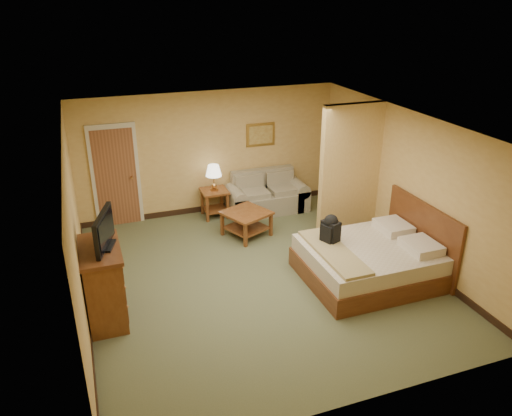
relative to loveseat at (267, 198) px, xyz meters
name	(u,v)px	position (x,y,z in m)	size (l,w,h in m)	color
floor	(259,277)	(-1.13, -2.57, -0.28)	(6.00, 6.00, 0.00)	#565C3B
ceiling	(259,126)	(-1.13, -2.57, 2.32)	(6.00, 6.00, 0.00)	white
back_wall	(210,153)	(-1.13, 0.43, 1.02)	(5.50, 0.02, 2.60)	tan
left_wall	(76,233)	(-3.88, -2.57, 1.02)	(0.02, 6.00, 2.60)	tan
right_wall	(406,185)	(1.62, -2.57, 1.02)	(0.02, 6.00, 2.60)	tan
partition	(350,173)	(1.02, -1.65, 1.02)	(1.20, 0.15, 2.60)	tan
door	(116,176)	(-3.08, 0.39, 0.75)	(0.94, 0.16, 2.10)	beige
baseboard	(212,207)	(-1.13, 0.42, -0.22)	(5.50, 0.02, 0.12)	black
loveseat	(267,198)	(0.00, 0.00, 0.00)	(1.72, 0.80, 0.87)	gray
side_table	(215,199)	(-1.15, 0.08, 0.11)	(0.54, 0.54, 0.60)	brown
table_lamp	(214,171)	(-1.15, 0.08, 0.73)	(0.33, 0.33, 0.55)	#AF7A40
coffee_table	(246,219)	(-0.81, -1.01, 0.08)	(1.03, 1.03, 0.50)	brown
wall_picture	(261,135)	(0.00, 0.40, 1.32)	(0.64, 0.04, 0.50)	#B78E3F
dresser	(104,284)	(-3.60, -2.88, 0.30)	(0.57, 1.09, 1.16)	brown
tv	(104,231)	(-3.50, -2.88, 1.12)	(0.31, 0.81, 0.51)	black
bed	(374,260)	(0.69, -3.20, 0.05)	(2.20, 1.87, 1.21)	#542813
backpack	(331,228)	(0.02, -2.85, 0.58)	(0.29, 0.34, 0.50)	black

